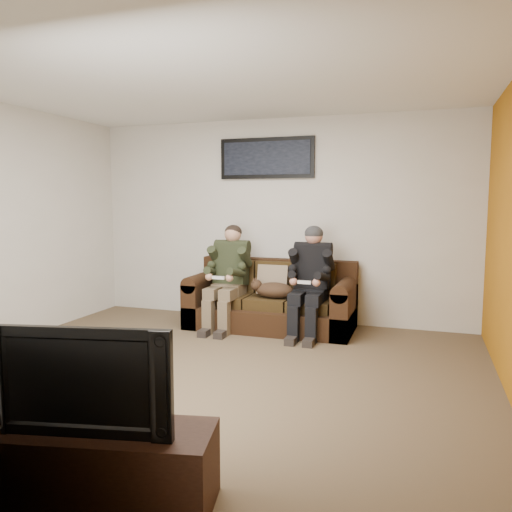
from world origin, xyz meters
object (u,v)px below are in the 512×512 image
(person_left, at_px, (228,271))
(person_right, at_px, (310,275))
(television, at_px, (86,376))
(sofa, at_px, (272,302))
(framed_poster, at_px, (267,158))
(cat, at_px, (273,290))
(tv_stand, at_px, (89,465))

(person_left, xyz_separation_m, person_right, (1.03, 0.00, 0.00))
(television, bearing_deg, sofa, 80.44)
(person_right, bearing_deg, framed_poster, 141.87)
(person_left, bearing_deg, framed_poster, 60.74)
(cat, xyz_separation_m, tv_stand, (0.09, -3.59, -0.30))
(cat, bearing_deg, person_right, 2.32)
(television, bearing_deg, framed_poster, 82.95)
(person_left, relative_size, cat, 1.91)
(person_left, distance_m, person_right, 1.03)
(framed_poster, distance_m, television, 4.42)
(person_right, relative_size, framed_poster, 1.01)
(person_right, distance_m, television, 3.62)
(tv_stand, distance_m, television, 0.48)
(person_left, distance_m, cat, 0.61)
(person_left, height_order, person_right, person_right)
(sofa, bearing_deg, cat, -70.06)
(cat, relative_size, tv_stand, 0.51)
(television, bearing_deg, person_right, 72.39)
(person_left, distance_m, framed_poster, 1.54)
(framed_poster, bearing_deg, person_left, -119.26)
(person_right, xyz_separation_m, television, (-0.36, -3.61, -0.02))
(sofa, bearing_deg, person_left, -162.04)
(tv_stand, bearing_deg, person_right, 72.39)
(person_right, relative_size, television, 1.33)
(television, bearing_deg, cat, 79.49)
(sofa, bearing_deg, person_right, -17.92)
(person_right, xyz_separation_m, tv_stand, (-0.36, -3.61, -0.50))
(framed_poster, relative_size, tv_stand, 0.97)
(sofa, xyz_separation_m, television, (0.16, -3.77, 0.37))
(sofa, height_order, tv_stand, sofa)
(sofa, xyz_separation_m, tv_stand, (0.16, -3.77, -0.11))
(person_right, xyz_separation_m, framed_poster, (-0.71, 0.56, 1.40))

